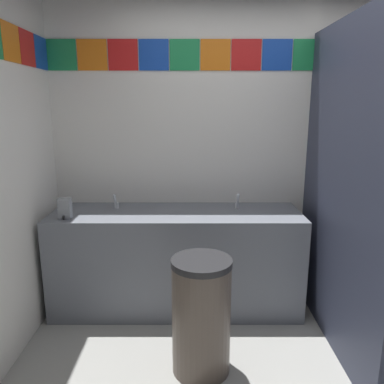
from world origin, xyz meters
name	(u,v)px	position (x,y,z in m)	size (l,w,h in m)	color
wall_back	(271,133)	(0.00, 1.53, 1.44)	(3.76, 0.09, 2.87)	white
vanity_counter	(176,259)	(-0.82, 1.19, 0.43)	(2.02, 0.60, 0.83)	slate
faucet_left	(115,203)	(-1.33, 1.28, 0.89)	(0.04, 0.10, 0.14)	silver
faucet_right	(236,203)	(-0.32, 1.28, 0.89)	(0.04, 0.10, 0.14)	silver
soap_dispenser	(64,209)	(-1.66, 1.01, 0.91)	(0.09, 0.09, 0.16)	gray
stall_divider	(383,199)	(0.47, 0.48, 1.12)	(0.92, 1.51, 2.24)	#33384C
trash_bin	(201,316)	(-0.63, 0.40, 0.38)	(0.38, 0.38, 0.76)	brown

